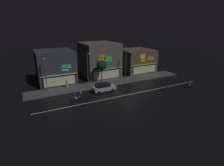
# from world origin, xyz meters

# --- Properties ---
(ground_plane) EXTENTS (140.00, 140.00, 0.00)m
(ground_plane) POSITION_xyz_m (0.00, 0.00, 0.00)
(ground_plane) COLOR black
(lane_divider_stripe) EXTENTS (33.39, 0.16, 0.01)m
(lane_divider_stripe) POSITION_xyz_m (0.00, 0.00, 0.01)
(lane_divider_stripe) COLOR beige
(lane_divider_stripe) RESTS_ON ground
(sidewalk_far) EXTENTS (35.14, 4.16, 0.14)m
(sidewalk_far) POSITION_xyz_m (0.00, 7.56, 0.07)
(sidewalk_far) COLOR #424447
(sidewalk_far) RESTS_ON ground
(storefront_left_block) EXTENTS (8.42, 8.68, 5.82)m
(storefront_left_block) POSITION_xyz_m (10.54, 13.90, 2.91)
(storefront_left_block) COLOR #4C443A
(storefront_left_block) RESTS_ON ground
(storefront_center_block) EXTENTS (7.57, 7.84, 7.00)m
(storefront_center_block) POSITION_xyz_m (-10.54, 13.48, 3.49)
(storefront_center_block) COLOR #2D333D
(storefront_center_block) RESTS_ON ground
(storefront_right_block) EXTENTS (8.10, 8.93, 8.04)m
(storefront_right_block) POSITION_xyz_m (-0.00, 14.03, 4.02)
(storefront_right_block) COLOR #56514C
(storefront_right_block) RESTS_ON ground
(streetlamp_west) EXTENTS (0.44, 1.64, 6.63)m
(streetlamp_west) POSITION_xyz_m (-13.28, 7.93, 4.08)
(streetlamp_west) COLOR #47494C
(streetlamp_west) RESTS_ON sidewalk_far
(streetlamp_mid) EXTENTS (0.44, 1.64, 6.91)m
(streetlamp_mid) POSITION_xyz_m (-5.18, 7.65, 4.23)
(streetlamp_mid) COLOR #47494C
(streetlamp_mid) RESTS_ON sidewalk_far
(streetlamp_east) EXTENTS (0.44, 1.64, 6.69)m
(streetlamp_east) POSITION_xyz_m (3.85, 7.67, 4.11)
(streetlamp_east) COLOR #47494C
(streetlamp_east) RESTS_ON sidewalk_far
(pedestrian_on_sidewalk) EXTENTS (0.42, 0.42, 1.75)m
(pedestrian_on_sidewalk) POSITION_xyz_m (-9.49, 8.40, 0.94)
(pedestrian_on_sidewalk) COLOR gray
(pedestrian_on_sidewalk) RESTS_ON sidewalk_far
(street_tree) EXTENTS (2.10, 2.10, 5.03)m
(street_tree) POSITION_xyz_m (-2.15, 7.77, 4.07)
(street_tree) COLOR #473323
(street_tree) RESTS_ON sidewalk_far
(parked_car_near_kerb) EXTENTS (4.30, 1.98, 1.67)m
(parked_car_near_kerb) POSITION_xyz_m (-3.67, 3.46, 0.87)
(parked_car_near_kerb) COLOR #9EA0A5
(parked_car_near_kerb) RESTS_ON ground
(motorcycle_lead) EXTENTS (1.90, 0.60, 1.52)m
(motorcycle_lead) POSITION_xyz_m (12.45, -2.52, 0.63)
(motorcycle_lead) COLOR black
(motorcycle_lead) RESTS_ON ground
(motorcycle_following) EXTENTS (1.90, 0.60, 1.52)m
(motorcycle_following) POSITION_xyz_m (-9.79, 1.42, 0.63)
(motorcycle_following) COLOR black
(motorcycle_following) RESTS_ON ground
(traffic_cone) EXTENTS (0.36, 0.36, 0.55)m
(traffic_cone) POSITION_xyz_m (-7.83, 4.65, 0.28)
(traffic_cone) COLOR orange
(traffic_cone) RESTS_ON ground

